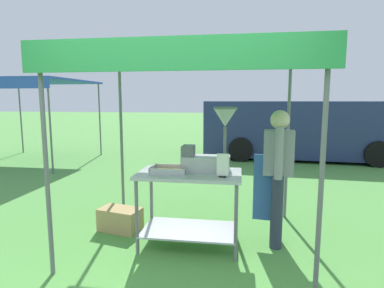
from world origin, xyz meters
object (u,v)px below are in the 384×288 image
Objects in this scene: stall_canopy at (191,62)px; donut_fryer at (211,147)px; menu_sign at (223,167)px; neighbour_tent at (29,83)px; vendor at (278,171)px; donut_cart at (189,194)px; van_navy at (304,129)px; donut_tray at (170,171)px; supply_crate at (120,219)px.

donut_fryer is at bearing 0.68° from stall_canopy.
neighbour_tent reaches higher than menu_sign.
stall_canopy is 1.61m from vendor.
stall_canopy reaches higher than donut_cart.
neighbour_tent is (-7.60, -1.74, 1.32)m from van_navy.
donut_tray is at bearing -163.50° from donut_fryer.
neighbour_tent reaches higher than donut_cart.
donut_tray is at bearing -170.94° from donut_cart.
vendor is 0.55× the size of neighbour_tent.
vendor is at bearing -3.11° from supply_crate.
stall_canopy is at bearing -179.32° from donut_fryer.
van_navy is 1.98× the size of neighbour_tent.
van_navy reaches higher than donut_fryer.
van_navy is (2.21, 6.10, -0.30)m from donut_fryer.
stall_canopy reaches higher than menu_sign.
donut_cart is at bearing -40.90° from neighbour_tent.
donut_cart is 0.60m from donut_fryer.
donut_cart is 4.59× the size of menu_sign.
vendor is 7.62m from neighbour_tent.
donut_tray is at bearing -42.41° from neighbour_tent.
donut_cart is 1.13m from supply_crate.
stall_canopy is 2.27× the size of donut_cart.
donut_tray is 6.80m from neighbour_tent.
donut_tray is 0.64m from menu_sign.
supply_crate is at bearing 156.09° from donut_tray.
donut_cart is at bearing 9.06° from donut_tray.
stall_canopy reaches higher than supply_crate.
donut_tray is 6.79m from van_navy.
menu_sign is 0.16× the size of vendor.
menu_sign is 0.04× the size of van_navy.
donut_tray is 0.07× the size of van_navy.
supply_crate is at bearing 163.10° from donut_cart.
donut_fryer is 1.61m from supply_crate.
neighbour_tent reaches higher than van_navy.
vendor is at bearing 29.98° from menu_sign.
menu_sign is at bearing -12.11° from donut_tray.
donut_tray is at bearing -169.69° from vendor.
donut_cart reaches higher than supply_crate.
donut_cart is at bearing -16.90° from supply_crate.
donut_tray is 0.26× the size of vendor.
stall_canopy is 1.01m from donut_fryer.
van_navy is (3.43, 5.90, 0.73)m from supply_crate.
donut_tray is 1.12m from supply_crate.
vendor is at bearing -34.71° from neighbour_tent.
stall_canopy is 6.35× the size of donut_tray.
supply_crate is at bearing 168.51° from stall_canopy.
van_navy is (1.43, 6.01, -0.02)m from vendor.
donut_cart is 2.80× the size of donut_tray.
donut_tray is at bearing -113.23° from van_navy.
menu_sign reaches higher than donut_tray.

